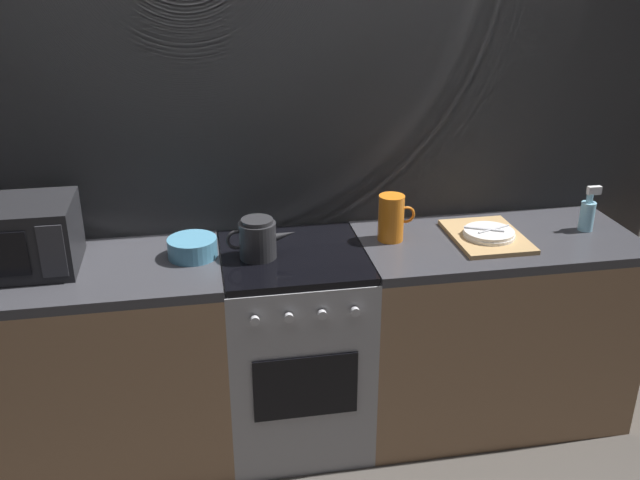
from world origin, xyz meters
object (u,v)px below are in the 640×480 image
kettle (258,239)px  stove_unit (295,347)px  spray_bottle (588,213)px  mixing_bowl (192,248)px  pitcher (391,218)px  dish_pile (487,235)px  microwave (14,237)px

kettle → stove_unit: bearing=4.8°
kettle → spray_bottle: (1.45, 0.03, -0.00)m
mixing_bowl → pitcher: (0.84, 0.03, 0.06)m
pitcher → dish_pile: 0.42m
kettle → mixing_bowl: size_ratio=1.42×
stove_unit → spray_bottle: (1.31, 0.02, 0.53)m
stove_unit → mixing_bowl: mixing_bowl is taller
mixing_bowl → pitcher: 0.84m
kettle → pitcher: bearing=7.7°
spray_bottle → stove_unit: bearing=-179.3°
microwave → kettle: 0.93m
stove_unit → spray_bottle: spray_bottle is taller
kettle → dish_pile: 0.99m
stove_unit → microwave: size_ratio=1.96×
dish_pile → kettle: bearing=-179.7°
microwave → spray_bottle: (2.39, -0.03, -0.06)m
microwave → dish_pile: size_ratio=1.15×
microwave → stove_unit: bearing=-2.6°
stove_unit → pitcher: pitcher is taller
mixing_bowl → dish_pile: (1.25, -0.05, -0.02)m
pitcher → stove_unit: bearing=-171.3°
microwave → mixing_bowl: microwave is taller
pitcher → mixing_bowl: bearing=-178.2°
pitcher → dish_pile: (0.41, -0.07, -0.08)m
kettle → mixing_bowl: kettle is taller
mixing_bowl → spray_bottle: spray_bottle is taller
dish_pile → spray_bottle: bearing=2.8°
mixing_bowl → dish_pile: bearing=-2.1°
stove_unit → microwave: (-1.07, 0.05, 0.59)m
pitcher → microwave: bearing=-179.3°
stove_unit → mixing_bowl: (-0.41, 0.04, 0.49)m
stove_unit → dish_pile: 0.96m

